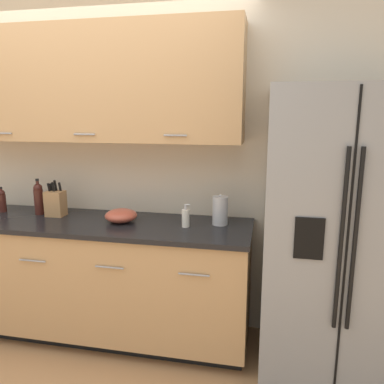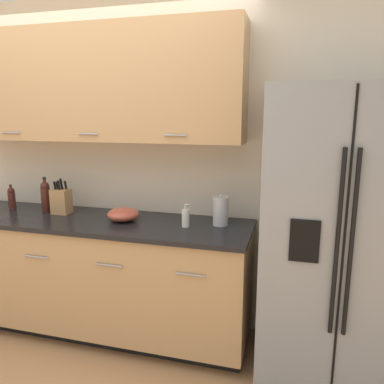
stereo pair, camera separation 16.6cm
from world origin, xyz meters
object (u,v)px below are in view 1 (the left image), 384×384
Objects in this scene: mixing_bowl at (121,216)px; soap_dispenser at (186,218)px; oil_bottle at (2,200)px; knife_block at (56,203)px; refrigerator at (335,236)px; wine_bottle at (39,198)px; steel_canister at (220,210)px.

soap_dispenser is at bearing -2.73° from mixing_bowl.
soap_dispenser is at bearing -3.85° from oil_bottle.
knife_block is at bearing 174.11° from mixing_bowl.
soap_dispenser is at bearing 178.02° from refrigerator.
wine_bottle reaches higher than oil_bottle.
mixing_bowl is at bearing 177.27° from soap_dispenser.
mixing_bowl is (0.56, -0.06, -0.05)m from knife_block.
refrigerator reaches higher than oil_bottle.
mixing_bowl is (1.05, -0.08, -0.05)m from oil_bottle.
refrigerator is at bearing -1.98° from soap_dispenser.
refrigerator is at bearing -3.12° from oil_bottle.
soap_dispenser is 1.55m from oil_bottle.
mixing_bowl is at bearing -173.28° from steel_canister.
wine_bottle is 1.44m from steel_canister.
knife_block reaches higher than mixing_bowl.
oil_bottle is (-0.49, 0.02, -0.01)m from knife_block.
wine_bottle reaches higher than soap_dispenser.
refrigerator is at bearing -3.24° from knife_block.
wine_bottle reaches higher than knife_block.
steel_canister is (0.23, 0.11, 0.04)m from soap_dispenser.
refrigerator is 9.16× the size of oil_bottle.
steel_canister is 0.73m from mixing_bowl.
refrigerator is 2.05m from knife_block.
knife_block is 1.06m from soap_dispenser.
knife_block is 0.99× the size of wine_bottle.
wine_bottle is at bearing 176.51° from refrigerator.
oil_bottle is 0.88× the size of mixing_bowl.
refrigerator is at bearing -2.23° from mixing_bowl.
oil_bottle is at bearing 177.37° from knife_block.
soap_dispenser is 0.75× the size of steel_canister.
steel_canister is at bearing 1.20° from knife_block.
oil_bottle is (-1.54, 0.10, 0.03)m from soap_dispenser.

